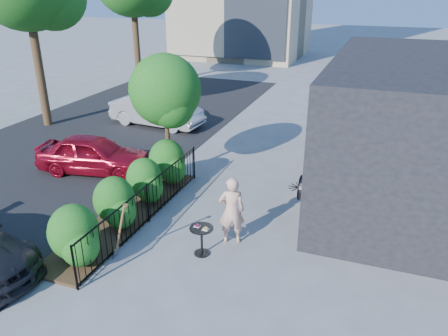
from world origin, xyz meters
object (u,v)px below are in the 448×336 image
at_px(cafe_table, 202,236).
at_px(car_red, 93,154).
at_px(shovel, 119,234).
at_px(woman, 232,211).
at_px(patio_tree, 167,95).
at_px(car_silver, 157,110).

relative_size(cafe_table, car_red, 0.20).
distance_m(shovel, car_red, 5.40).
distance_m(woman, shovel, 2.67).
distance_m(patio_tree, car_red, 3.41).
distance_m(cafe_table, car_red, 6.18).
relative_size(patio_tree, shovel, 2.63).
xyz_separation_m(cafe_table, car_silver, (-5.78, 8.53, 0.20)).
bearing_deg(patio_tree, cafe_table, -53.93).
bearing_deg(cafe_table, patio_tree, 126.07).
height_order(patio_tree, woman, patio_tree).
relative_size(shovel, car_red, 0.40).
distance_m(car_red, car_silver, 5.34).
bearing_deg(patio_tree, car_silver, 122.59).
xyz_separation_m(cafe_table, woman, (0.47, 0.75, 0.37)).
relative_size(patio_tree, car_silver, 0.93).
distance_m(cafe_table, shovel, 1.87).
relative_size(car_red, car_silver, 0.88).
distance_m(woman, car_red, 6.26).
height_order(woman, car_silver, woman).
height_order(cafe_table, shovel, shovel).
xyz_separation_m(patio_tree, car_silver, (-3.12, 4.89, -2.07)).
bearing_deg(shovel, woman, 36.22).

